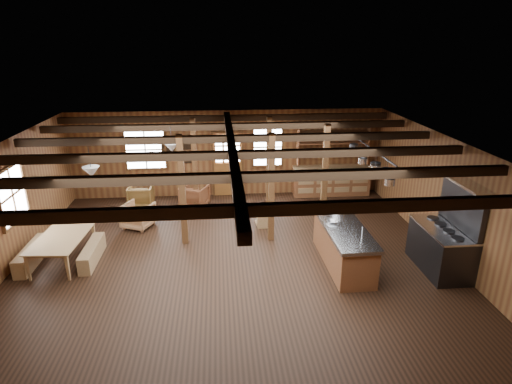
% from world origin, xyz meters
% --- Properties ---
extents(room, '(10.04, 9.04, 2.84)m').
position_xyz_m(room, '(0.00, 0.00, 1.40)').
color(room, black).
rests_on(room, ground).
extents(ceiling_joists, '(9.80, 8.82, 0.18)m').
position_xyz_m(ceiling_joists, '(0.00, 0.18, 2.68)').
color(ceiling_joists, black).
rests_on(ceiling_joists, ceiling).
extents(timber_posts, '(3.95, 2.35, 2.80)m').
position_xyz_m(timber_posts, '(0.52, 2.08, 1.40)').
color(timber_posts, '#482514').
rests_on(timber_posts, floor).
extents(back_door, '(1.02, 0.08, 2.15)m').
position_xyz_m(back_door, '(0.00, 4.45, 0.88)').
color(back_door, brown).
rests_on(back_door, floor).
extents(window_back_left, '(1.32, 0.06, 1.32)m').
position_xyz_m(window_back_left, '(-2.60, 4.46, 1.60)').
color(window_back_left, white).
rests_on(window_back_left, wall_back).
extents(window_back_right, '(1.02, 0.06, 1.32)m').
position_xyz_m(window_back_right, '(1.30, 4.46, 1.60)').
color(window_back_right, white).
rests_on(window_back_right, wall_back).
extents(window_left, '(0.14, 1.24, 1.32)m').
position_xyz_m(window_left, '(-4.96, 0.50, 1.60)').
color(window_left, white).
rests_on(window_left, wall_back).
extents(notice_boards, '(1.08, 0.03, 0.90)m').
position_xyz_m(notice_boards, '(-1.50, 4.46, 1.64)').
color(notice_boards, beige).
rests_on(notice_boards, wall_back).
extents(back_counter, '(2.55, 0.60, 2.45)m').
position_xyz_m(back_counter, '(3.40, 4.20, 0.60)').
color(back_counter, brown).
rests_on(back_counter, floor).
extents(pendant_lamps, '(1.86, 2.36, 0.66)m').
position_xyz_m(pendant_lamps, '(-2.25, 1.00, 2.25)').
color(pendant_lamps, '#2C2C2E').
rests_on(pendant_lamps, ceiling).
extents(pot_rack, '(0.40, 3.00, 0.45)m').
position_xyz_m(pot_rack, '(3.20, 0.29, 2.26)').
color(pot_rack, '#2C2C2E').
rests_on(pot_rack, ceiling).
extents(kitchen_island, '(0.92, 2.51, 1.20)m').
position_xyz_m(kitchen_island, '(2.49, -0.42, 0.48)').
color(kitchen_island, brown).
rests_on(kitchen_island, floor).
extents(step_stool, '(0.46, 0.33, 0.40)m').
position_xyz_m(step_stool, '(0.91, 1.80, 0.20)').
color(step_stool, olive).
rests_on(step_stool, floor).
extents(commercial_range, '(0.88, 1.72, 2.13)m').
position_xyz_m(commercial_range, '(4.64, -0.85, 0.67)').
color(commercial_range, '#2C2C2E').
rests_on(commercial_range, floor).
extents(dining_table, '(1.15, 1.90, 0.64)m').
position_xyz_m(dining_table, '(-3.90, 0.23, 0.32)').
color(dining_table, '#9C7447').
rests_on(dining_table, floor).
extents(bench_wall, '(0.29, 1.53, 0.42)m').
position_xyz_m(bench_wall, '(-4.65, 0.23, 0.21)').
color(bench_wall, olive).
rests_on(bench_wall, floor).
extents(bench_aisle, '(0.27, 1.45, 0.40)m').
position_xyz_m(bench_aisle, '(-3.30, 0.23, 0.20)').
color(bench_aisle, olive).
rests_on(bench_aisle, floor).
extents(armchair_a, '(0.73, 0.75, 0.68)m').
position_xyz_m(armchair_a, '(-2.72, 3.66, 0.34)').
color(armchair_a, brown).
rests_on(armchair_a, floor).
extents(armchair_b, '(0.97, 0.98, 0.69)m').
position_xyz_m(armchair_b, '(-1.07, 3.46, 0.35)').
color(armchair_b, brown).
rests_on(armchair_b, floor).
extents(armchair_c, '(0.98, 0.99, 0.69)m').
position_xyz_m(armchair_c, '(-2.54, 2.08, 0.35)').
color(armchair_c, '#986B45').
rests_on(armchair_c, floor).
extents(counter_pot, '(0.30, 0.30, 0.18)m').
position_xyz_m(counter_pot, '(2.57, 0.38, 1.03)').
color(counter_pot, silver).
rests_on(counter_pot, kitchen_island).
extents(bowl, '(0.24, 0.24, 0.06)m').
position_xyz_m(bowl, '(2.27, -0.20, 0.97)').
color(bowl, silver).
rests_on(bowl, kitchen_island).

